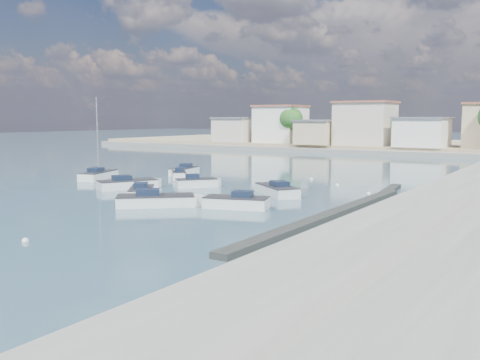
{
  "coord_description": "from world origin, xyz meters",
  "views": [
    {
      "loc": [
        20.96,
        -22.64,
        6.55
      ],
      "look_at": [
        -3.17,
        14.54,
        1.4
      ],
      "focal_mm": 40.0,
      "sensor_mm": 36.0,
      "label": 1
    }
  ],
  "objects_px": {
    "motorboat_a": "(142,192)",
    "motorboat_e": "(131,184)",
    "motorboat_d": "(233,203)",
    "motorboat_f": "(179,175)",
    "motorboat_c": "(276,190)",
    "motorboat_g": "(183,172)",
    "motorboat_h": "(160,201)",
    "motorboat_b": "(199,183)",
    "sailboat": "(100,175)"
  },
  "relations": [
    {
      "from": "motorboat_b",
      "to": "motorboat_a",
      "type": "bearing_deg",
      "value": -91.06
    },
    {
      "from": "motorboat_a",
      "to": "motorboat_h",
      "type": "distance_m",
      "value": 5.1
    },
    {
      "from": "sailboat",
      "to": "motorboat_a",
      "type": "bearing_deg",
      "value": -29.41
    },
    {
      "from": "motorboat_b",
      "to": "motorboat_c",
      "type": "distance_m",
      "value": 8.63
    },
    {
      "from": "motorboat_a",
      "to": "motorboat_c",
      "type": "xyz_separation_m",
      "value": [
        8.76,
        7.22,
        0.0
      ]
    },
    {
      "from": "motorboat_d",
      "to": "motorboat_f",
      "type": "height_order",
      "value": "same"
    },
    {
      "from": "motorboat_a",
      "to": "motorboat_e",
      "type": "xyz_separation_m",
      "value": [
        -4.62,
        3.4,
        -0.0
      ]
    },
    {
      "from": "motorboat_e",
      "to": "sailboat",
      "type": "bearing_deg",
      "value": 154.83
    },
    {
      "from": "motorboat_c",
      "to": "motorboat_f",
      "type": "xyz_separation_m",
      "value": [
        -14.69,
        4.84,
        -0.0
      ]
    },
    {
      "from": "motorboat_d",
      "to": "motorboat_f",
      "type": "bearing_deg",
      "value": 140.94
    },
    {
      "from": "motorboat_b",
      "to": "motorboat_g",
      "type": "height_order",
      "value": "same"
    },
    {
      "from": "motorboat_b",
      "to": "motorboat_h",
      "type": "distance_m",
      "value": 11.11
    },
    {
      "from": "motorboat_a",
      "to": "motorboat_e",
      "type": "height_order",
      "value": "same"
    },
    {
      "from": "motorboat_a",
      "to": "motorboat_b",
      "type": "bearing_deg",
      "value": 88.94
    },
    {
      "from": "motorboat_d",
      "to": "motorboat_g",
      "type": "distance_m",
      "value": 23.63
    },
    {
      "from": "motorboat_a",
      "to": "sailboat",
      "type": "xyz_separation_m",
      "value": [
        -13.16,
        7.42,
        0.04
      ]
    },
    {
      "from": "motorboat_c",
      "to": "motorboat_f",
      "type": "distance_m",
      "value": 15.47
    },
    {
      "from": "motorboat_c",
      "to": "motorboat_d",
      "type": "xyz_separation_m",
      "value": [
        0.68,
        -7.64,
        -0.0
      ]
    },
    {
      "from": "motorboat_a",
      "to": "motorboat_d",
      "type": "bearing_deg",
      "value": -2.55
    },
    {
      "from": "motorboat_g",
      "to": "motorboat_h",
      "type": "distance_m",
      "value": 21.96
    },
    {
      "from": "motorboat_d",
      "to": "motorboat_c",
      "type": "bearing_deg",
      "value": 95.08
    },
    {
      "from": "motorboat_f",
      "to": "motorboat_g",
      "type": "height_order",
      "value": "same"
    },
    {
      "from": "motorboat_c",
      "to": "motorboat_g",
      "type": "height_order",
      "value": "same"
    },
    {
      "from": "motorboat_c",
      "to": "sailboat",
      "type": "relative_size",
      "value": 0.61
    },
    {
      "from": "motorboat_g",
      "to": "motorboat_e",
      "type": "bearing_deg",
      "value": -74.03
    },
    {
      "from": "motorboat_b",
      "to": "motorboat_e",
      "type": "bearing_deg",
      "value": -138.41
    },
    {
      "from": "motorboat_a",
      "to": "motorboat_f",
      "type": "bearing_deg",
      "value": 116.2
    },
    {
      "from": "motorboat_c",
      "to": "motorboat_g",
      "type": "distance_m",
      "value": 18.74
    },
    {
      "from": "motorboat_g",
      "to": "motorboat_h",
      "type": "bearing_deg",
      "value": -55.56
    },
    {
      "from": "motorboat_g",
      "to": "sailboat",
      "type": "height_order",
      "value": "sailboat"
    },
    {
      "from": "motorboat_d",
      "to": "motorboat_f",
      "type": "relative_size",
      "value": 1.53
    },
    {
      "from": "motorboat_d",
      "to": "motorboat_h",
      "type": "bearing_deg",
      "value": -156.3
    },
    {
      "from": "motorboat_a",
      "to": "motorboat_c",
      "type": "height_order",
      "value": "same"
    },
    {
      "from": "motorboat_d",
      "to": "sailboat",
      "type": "distance_m",
      "value": 23.92
    },
    {
      "from": "sailboat",
      "to": "motorboat_b",
      "type": "bearing_deg",
      "value": 0.93
    },
    {
      "from": "motorboat_d",
      "to": "motorboat_e",
      "type": "height_order",
      "value": "same"
    },
    {
      "from": "motorboat_f",
      "to": "motorboat_g",
      "type": "bearing_deg",
      "value": 122.18
    },
    {
      "from": "motorboat_e",
      "to": "motorboat_d",
      "type": "bearing_deg",
      "value": -15.22
    },
    {
      "from": "motorboat_d",
      "to": "motorboat_b",
      "type": "bearing_deg",
      "value": 139.12
    },
    {
      "from": "motorboat_a",
      "to": "motorboat_c",
      "type": "relative_size",
      "value": 0.86
    },
    {
      "from": "sailboat",
      "to": "motorboat_h",
      "type": "bearing_deg",
      "value": -29.91
    },
    {
      "from": "motorboat_b",
      "to": "motorboat_e",
      "type": "distance_m",
      "value": 6.37
    },
    {
      "from": "motorboat_e",
      "to": "sailboat",
      "type": "relative_size",
      "value": 0.65
    },
    {
      "from": "motorboat_c",
      "to": "motorboat_h",
      "type": "bearing_deg",
      "value": -114.08
    },
    {
      "from": "motorboat_b",
      "to": "motorboat_e",
      "type": "height_order",
      "value": "same"
    },
    {
      "from": "motorboat_b",
      "to": "motorboat_g",
      "type": "relative_size",
      "value": 0.77
    },
    {
      "from": "motorboat_c",
      "to": "motorboat_d",
      "type": "distance_m",
      "value": 7.67
    },
    {
      "from": "motorboat_c",
      "to": "motorboat_h",
      "type": "distance_m",
      "value": 10.81
    },
    {
      "from": "motorboat_f",
      "to": "motorboat_g",
      "type": "distance_m",
      "value": 4.01
    },
    {
      "from": "motorboat_f",
      "to": "motorboat_h",
      "type": "xyz_separation_m",
      "value": [
        10.28,
        -14.71,
        0.0
      ]
    }
  ]
}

